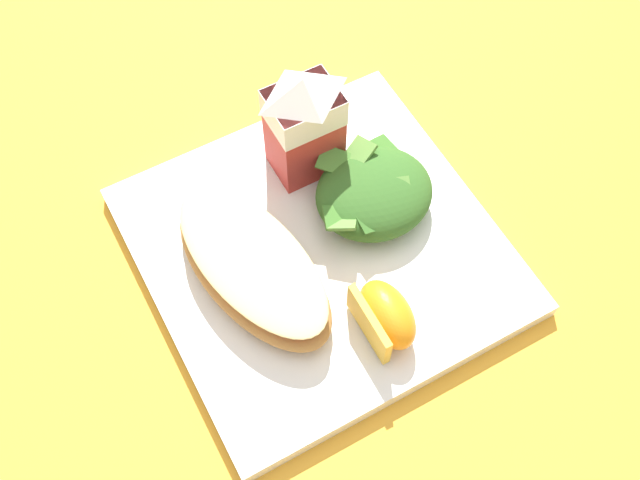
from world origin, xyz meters
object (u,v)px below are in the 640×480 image
at_px(white_plate, 320,251).
at_px(orange_wedge_front, 385,316).
at_px(milk_carton, 304,121).
at_px(cheesy_pizza_bread, 256,271).
at_px(green_salad_pile, 374,193).

xyz_separation_m(white_plate, orange_wedge_front, (0.01, -0.09, 0.03)).
height_order(milk_carton, orange_wedge_front, milk_carton).
relative_size(milk_carton, orange_wedge_front, 1.82).
xyz_separation_m(white_plate, milk_carton, (0.03, 0.08, 0.07)).
distance_m(cheesy_pizza_bread, green_salad_pile, 0.12).
height_order(white_plate, green_salad_pile, green_salad_pile).
relative_size(cheesy_pizza_bread, milk_carton, 1.65).
height_order(white_plate, orange_wedge_front, orange_wedge_front).
xyz_separation_m(cheesy_pizza_bread, green_salad_pile, (0.12, 0.02, 0.00)).
bearing_deg(orange_wedge_front, cheesy_pizza_bread, 130.00).
distance_m(white_plate, green_salad_pile, 0.07).
bearing_deg(cheesy_pizza_bread, green_salad_pile, 8.27).
bearing_deg(white_plate, green_salad_pile, 12.44).
height_order(cheesy_pizza_bread, green_salad_pile, green_salad_pile).
bearing_deg(cheesy_pizza_bread, orange_wedge_front, -50.00).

